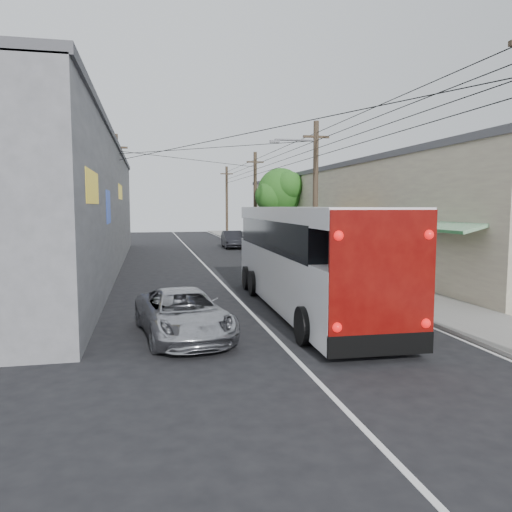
% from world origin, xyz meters
% --- Properties ---
extents(ground, '(120.00, 120.00, 0.00)m').
position_xyz_m(ground, '(0.00, 0.00, 0.00)').
color(ground, black).
rests_on(ground, ground).
extents(sidewalk, '(3.00, 80.00, 0.12)m').
position_xyz_m(sidewalk, '(6.50, 20.00, 0.06)').
color(sidewalk, slate).
rests_on(sidewalk, ground).
extents(building_right, '(7.09, 40.00, 6.25)m').
position_xyz_m(building_right, '(10.99, 22.00, 3.15)').
color(building_right, beige).
rests_on(building_right, ground).
extents(building_left, '(7.20, 36.00, 7.25)m').
position_xyz_m(building_left, '(-8.50, 18.00, 3.65)').
color(building_left, gray).
rests_on(building_left, ground).
extents(utility_poles, '(11.80, 45.28, 8.00)m').
position_xyz_m(utility_poles, '(3.13, 20.33, 4.13)').
color(utility_poles, '#473828').
rests_on(utility_poles, ground).
extents(street_tree, '(4.40, 4.00, 6.60)m').
position_xyz_m(street_tree, '(6.87, 26.02, 4.67)').
color(street_tree, '#3F2B19').
rests_on(street_tree, ground).
extents(coach_bus, '(3.16, 12.56, 3.60)m').
position_xyz_m(coach_bus, '(1.97, 4.65, 1.86)').
color(coach_bus, white).
rests_on(coach_bus, ground).
extents(jeepney, '(2.81, 4.99, 1.31)m').
position_xyz_m(jeepney, '(-2.47, 1.75, 0.66)').
color(jeepney, '#B2B3BA').
rests_on(jeepney, ground).
extents(parked_suv, '(2.92, 6.34, 1.80)m').
position_xyz_m(parked_suv, '(4.45, 13.00, 0.90)').
color(parked_suv, '#A8A8B0').
rests_on(parked_suv, ground).
extents(parked_car_mid, '(1.94, 3.89, 1.27)m').
position_xyz_m(parked_car_mid, '(4.60, 22.96, 0.64)').
color(parked_car_mid, black).
rests_on(parked_car_mid, ground).
extents(parked_car_far, '(1.75, 4.60, 1.50)m').
position_xyz_m(parked_car_far, '(3.80, 30.99, 0.75)').
color(parked_car_far, black).
rests_on(parked_car_far, ground).
extents(pedestrian_near, '(0.73, 0.58, 1.76)m').
position_xyz_m(pedestrian_near, '(5.40, 14.54, 1.00)').
color(pedestrian_near, '#BF658C').
rests_on(pedestrian_near, sidewalk).
extents(pedestrian_far, '(0.86, 0.76, 1.47)m').
position_xyz_m(pedestrian_far, '(7.01, 13.05, 0.85)').
color(pedestrian_far, '#7C9AB5').
rests_on(pedestrian_far, sidewalk).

